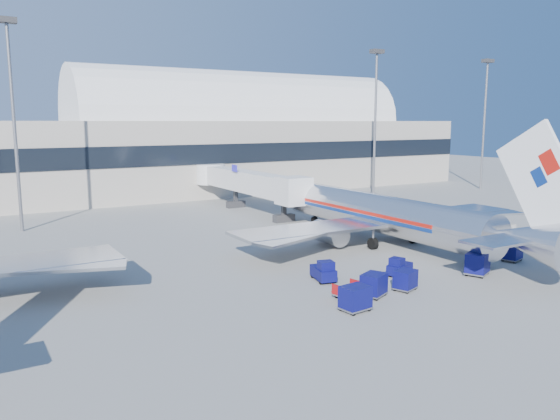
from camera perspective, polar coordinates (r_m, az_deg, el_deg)
ground at (r=45.11m, az=5.36°, el=-6.11°), size 260.00×260.00×0.00m
terminal at (r=91.91m, az=-23.31°, el=5.74°), size 170.00×28.15×21.00m
airliner_main at (r=54.09m, az=11.16°, el=-0.50°), size 32.00×37.26×12.07m
jetbridge_near at (r=74.26m, az=-3.93°, el=3.04°), size 4.40×27.50×6.25m
mast_west at (r=65.36m, az=-26.22°, el=10.83°), size 2.00×1.20×22.60m
mast_east at (r=85.75m, az=9.96°, el=11.02°), size 2.00×1.20×22.60m
mast_far_east at (r=103.77m, az=20.66°, el=10.24°), size 2.00×1.20×22.60m
barrier_near at (r=58.49m, az=18.58°, el=-2.55°), size 3.00×0.55×0.90m
barrier_mid at (r=61.00m, az=20.60°, el=-2.19°), size 3.00×0.55×0.90m
barrier_far at (r=63.59m, az=22.47°, el=-1.86°), size 3.00×0.55×0.90m
tug_lead at (r=43.74m, az=12.33°, el=-5.85°), size 2.56×1.87×1.50m
tug_right at (r=52.96m, az=19.35°, el=-3.44°), size 2.87×2.08×1.69m
tug_left at (r=41.46m, az=4.58°, el=-6.41°), size 1.82×2.75×1.65m
cart_train_a at (r=40.13m, az=12.96°, el=-7.10°), size 2.00×1.76×1.47m
cart_train_b at (r=38.28m, az=9.77°, el=-7.67°), size 2.24×2.03×1.61m
cart_train_c at (r=35.28m, az=7.87°, el=-9.07°), size 1.99×1.60×1.64m
cart_solo_near at (r=45.50m, az=19.94°, el=-5.27°), size 2.45×2.20×1.77m
cart_solo_far at (r=51.20m, az=23.10°, el=-4.03°), size 2.02×1.73×1.53m
cart_open_red at (r=37.89m, az=7.15°, el=-8.56°), size 2.17×1.71×0.52m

